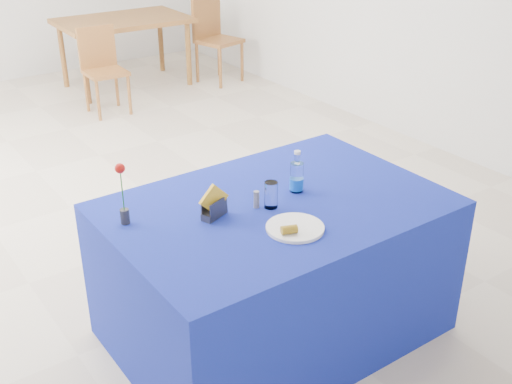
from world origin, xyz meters
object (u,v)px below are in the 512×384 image
Objects in this scene: blue_table at (275,269)px; chair_bg_left at (102,64)px; plate at (295,228)px; water_bottle at (297,178)px; oak_table at (123,26)px; chair_bg_right at (213,33)px.

chair_bg_left is (0.70, 3.78, 0.11)m from blue_table.
plate is 4.12m from chair_bg_left.
water_bottle is at bearing -96.24° from chair_bg_left.
oak_table is at bearing 76.04° from water_bottle.
water_bottle is 3.79m from chair_bg_left.
chair_bg_left is 0.89× the size of chair_bg_right.
plate is 0.47m from blue_table.
chair_bg_left reaches higher than oak_table.
water_bottle is 0.23× the size of chair_bg_right.
blue_table is at bearing -105.76° from oak_table.
blue_table is at bearing -163.77° from water_bottle.
water_bottle reaches higher than chair_bg_left.
chair_bg_left reaches higher than plate.
chair_bg_left reaches higher than blue_table.
blue_table is 7.44× the size of water_bottle.
chair_bg_right reaches higher than chair_bg_left.
chair_bg_right is (2.01, 4.01, -0.28)m from water_bottle.
plate is at bearing -131.73° from chair_bg_right.
water_bottle is at bearing 16.23° from blue_table.
water_bottle reaches higher than oak_table.
blue_table is 0.48m from water_bottle.
oak_table is at bearing 143.13° from chair_bg_right.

